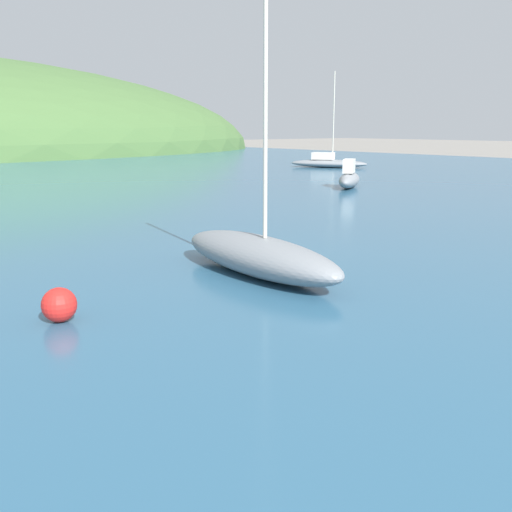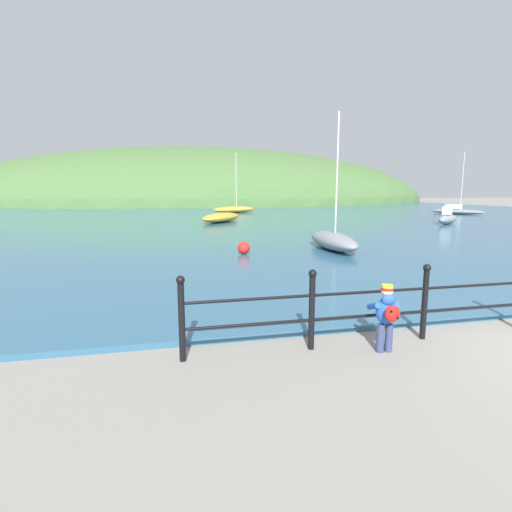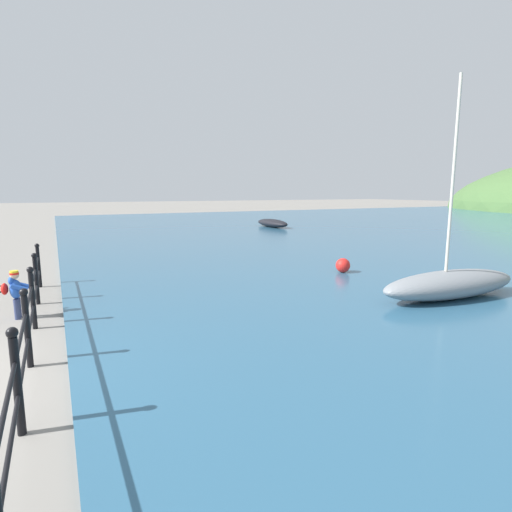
{
  "view_description": "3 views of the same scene",
  "coord_description": "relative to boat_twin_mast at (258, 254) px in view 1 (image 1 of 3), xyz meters",
  "views": [
    {
      "loc": [
        -6.16,
        2.67,
        2.53
      ],
      "look_at": [
        -2.45,
        7.25,
        1.25
      ],
      "focal_mm": 42.0,
      "sensor_mm": 36.0,
      "label": 1
    },
    {
      "loc": [
        -6.22,
        -3.81,
        2.34
      ],
      "look_at": [
        -4.46,
        3.84,
        1.04
      ],
      "focal_mm": 28.0,
      "sensor_mm": 36.0,
      "label": 2
    },
    {
      "loc": [
        6.15,
        1.98,
        2.59
      ],
      "look_at": [
        -2.94,
        6.57,
        0.94
      ],
      "focal_mm": 28.0,
      "sensor_mm": 36.0,
      "label": 3
    }
  ],
  "objects": [
    {
      "name": "boat_red_dinghy",
      "position": [
        20.52,
        18.34,
        -0.03
      ],
      "size": [
        3.57,
        4.71,
        5.67
      ],
      "color": "gray",
      "rests_on": "water"
    },
    {
      "name": "boat_twin_mast",
      "position": [
        0.0,
        0.0,
        0.0
      ],
      "size": [
        1.3,
        4.03,
        5.02
      ],
      "color": "gray",
      "rests_on": "water"
    },
    {
      "name": "boat_white_sailboat",
      "position": [
        12.14,
        9.0,
        0.04
      ],
      "size": [
        2.83,
        2.3,
        1.17
      ],
      "color": "gray",
      "rests_on": "water"
    },
    {
      "name": "mooring_buoy",
      "position": [
        -3.54,
        -0.35,
        -0.12
      ],
      "size": [
        0.45,
        0.45,
        0.45
      ],
      "primitive_type": "sphere",
      "color": "red",
      "rests_on": "water"
    }
  ]
}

